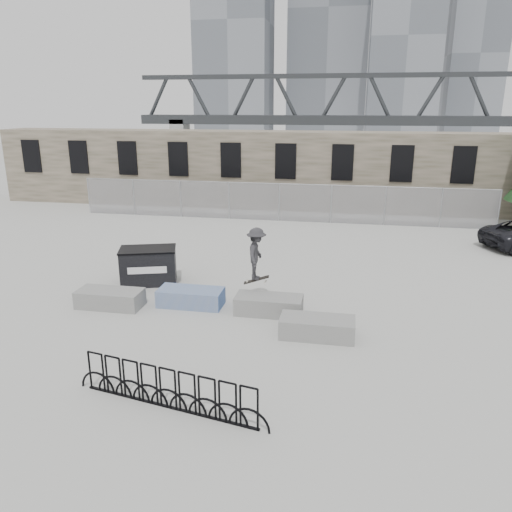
{
  "coord_description": "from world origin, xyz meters",
  "views": [
    {
      "loc": [
        3.6,
        -13.54,
        6.02
      ],
      "look_at": [
        0.77,
        1.66,
        1.3
      ],
      "focal_mm": 35.0,
      "sensor_mm": 36.0,
      "label": 1
    }
  ],
  "objects_px": {
    "planter_far_left": "(110,298)",
    "planter_offset": "(317,327)",
    "planter_center_right": "(269,304)",
    "skateboarder": "(256,254)",
    "dumpster": "(149,266)",
    "bike_rack": "(168,389)",
    "planter_center_left": "(191,297)"
  },
  "relations": [
    {
      "from": "planter_center_right",
      "to": "dumpster",
      "type": "bearing_deg",
      "value": 157.76
    },
    {
      "from": "planter_far_left",
      "to": "planter_center_right",
      "type": "xyz_separation_m",
      "value": [
        4.91,
        0.4,
        0.0
      ]
    },
    {
      "from": "planter_far_left",
      "to": "planter_center_right",
      "type": "relative_size",
      "value": 1.0
    },
    {
      "from": "planter_far_left",
      "to": "planter_center_right",
      "type": "distance_m",
      "value": 4.92
    },
    {
      "from": "bike_rack",
      "to": "planter_center_left",
      "type": "bearing_deg",
      "value": 102.91
    },
    {
      "from": "planter_center_right",
      "to": "bike_rack",
      "type": "height_order",
      "value": "bike_rack"
    },
    {
      "from": "planter_offset",
      "to": "skateboarder",
      "type": "distance_m",
      "value": 3.06
    },
    {
      "from": "planter_center_right",
      "to": "planter_far_left",
      "type": "bearing_deg",
      "value": -175.38
    },
    {
      "from": "planter_far_left",
      "to": "bike_rack",
      "type": "distance_m",
      "value": 6.04
    },
    {
      "from": "planter_center_left",
      "to": "planter_offset",
      "type": "relative_size",
      "value": 1.0
    },
    {
      "from": "skateboarder",
      "to": "dumpster",
      "type": "bearing_deg",
      "value": 70.61
    },
    {
      "from": "planter_far_left",
      "to": "planter_offset",
      "type": "bearing_deg",
      "value": -8.16
    },
    {
      "from": "planter_center_right",
      "to": "skateboarder",
      "type": "xyz_separation_m",
      "value": [
        -0.47,
        0.53,
        1.39
      ]
    },
    {
      "from": "planter_offset",
      "to": "dumpster",
      "type": "bearing_deg",
      "value": 152.4
    },
    {
      "from": "planter_center_left",
      "to": "skateboarder",
      "type": "relative_size",
      "value": 1.13
    },
    {
      "from": "planter_center_right",
      "to": "skateboarder",
      "type": "height_order",
      "value": "skateboarder"
    },
    {
      "from": "planter_center_right",
      "to": "skateboarder",
      "type": "relative_size",
      "value": 1.13
    },
    {
      "from": "planter_far_left",
      "to": "bike_rack",
      "type": "xyz_separation_m",
      "value": [
        3.66,
        -4.81,
        0.15
      ]
    },
    {
      "from": "planter_far_left",
      "to": "bike_rack",
      "type": "relative_size",
      "value": 0.45
    },
    {
      "from": "planter_far_left",
      "to": "planter_offset",
      "type": "height_order",
      "value": "same"
    },
    {
      "from": "planter_offset",
      "to": "planter_center_right",
      "type": "bearing_deg",
      "value": 139.26
    },
    {
      "from": "bike_rack",
      "to": "planter_offset",
      "type": "bearing_deg",
      "value": 54.4
    },
    {
      "from": "planter_center_right",
      "to": "dumpster",
      "type": "distance_m",
      "value": 4.92
    },
    {
      "from": "planter_center_right",
      "to": "bike_rack",
      "type": "distance_m",
      "value": 5.36
    },
    {
      "from": "planter_center_left",
      "to": "planter_offset",
      "type": "bearing_deg",
      "value": -20.19
    },
    {
      "from": "dumpster",
      "to": "planter_far_left",
      "type": "bearing_deg",
      "value": -116.82
    },
    {
      "from": "planter_far_left",
      "to": "skateboarder",
      "type": "bearing_deg",
      "value": 11.77
    },
    {
      "from": "planter_center_right",
      "to": "skateboarder",
      "type": "bearing_deg",
      "value": 131.93
    },
    {
      "from": "planter_center_right",
      "to": "planter_offset",
      "type": "xyz_separation_m",
      "value": [
        1.53,
        -1.32,
        0.0
      ]
    },
    {
      "from": "bike_rack",
      "to": "planter_center_right",
      "type": "bearing_deg",
      "value": 76.49
    },
    {
      "from": "planter_far_left",
      "to": "planter_center_left",
      "type": "distance_m",
      "value": 2.49
    },
    {
      "from": "planter_far_left",
      "to": "bike_rack",
      "type": "height_order",
      "value": "bike_rack"
    }
  ]
}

